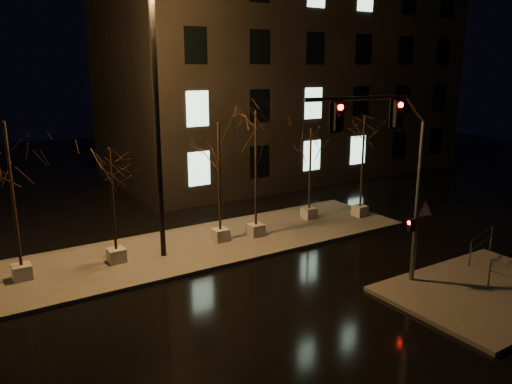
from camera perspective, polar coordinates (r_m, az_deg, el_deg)
ground at (r=16.81m, az=-0.34°, el=-13.09°), size 90.00×90.00×0.00m
median at (r=21.67m, az=-8.89°, el=-6.64°), size 22.00×5.00×0.15m
sidewalk_corner at (r=19.51m, az=24.98°, el=-10.25°), size 7.00×5.00×0.15m
building at (r=37.72m, az=3.18°, el=13.77°), size 25.00×12.00×15.00m
tree_1 at (r=19.20m, az=-26.46°, el=3.46°), size 1.80×1.80×5.90m
tree_2 at (r=19.80m, az=-16.28°, el=1.95°), size 1.80×1.80×4.69m
tree_3 at (r=21.41m, az=-4.28°, el=4.81°), size 1.80×1.80×5.39m
tree_4 at (r=21.99m, az=-0.01°, el=6.06°), size 1.80×1.80×5.88m
tree_5 at (r=24.96m, az=6.26°, el=4.94°), size 1.80×1.80×4.74m
tree_6 at (r=25.74m, az=12.20°, el=5.93°), size 1.80×1.80×5.30m
traffic_signal_mast at (r=17.36m, az=15.72°, el=3.07°), size 5.40×0.89×6.65m
streetlight_main at (r=19.72m, az=-11.30°, el=9.56°), size 2.59×1.03×10.51m
guard_rail_a at (r=22.22m, az=24.39°, el=-5.14°), size 2.38×0.68×1.06m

